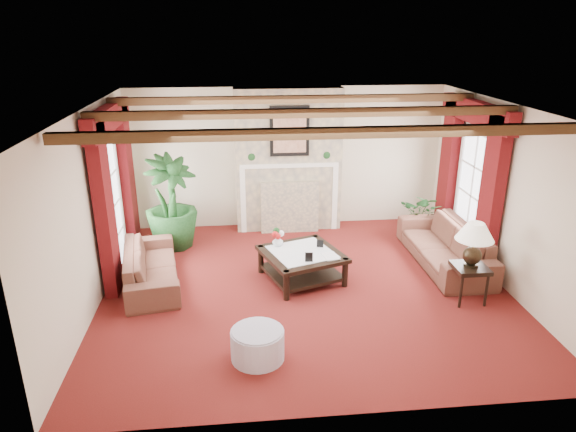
{
  "coord_description": "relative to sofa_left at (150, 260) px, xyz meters",
  "views": [
    {
      "loc": [
        -0.97,
        -6.88,
        3.73
      ],
      "look_at": [
        -0.23,
        0.4,
        1.02
      ],
      "focal_mm": 32.0,
      "sensor_mm": 36.0,
      "label": 1
    }
  ],
  "objects": [
    {
      "name": "book",
      "position": [
        2.62,
        -0.36,
        0.22
      ],
      "size": [
        0.22,
        0.1,
        0.29
      ],
      "primitive_type": "imported",
      "rotation": [
        0.0,
        0.0,
        0.18
      ],
      "color": "black",
      "rests_on": "coffee_table"
    },
    {
      "name": "photo_frame_b",
      "position": [
        2.63,
        0.02,
        0.14
      ],
      "size": [
        0.1,
        0.05,
        0.13
      ],
      "primitive_type": null,
      "rotation": [
        0.0,
        0.0,
        -0.26
      ],
      "color": "black",
      "rests_on": "coffee_table"
    },
    {
      "name": "ottoman",
      "position": [
        1.54,
        -2.11,
        -0.19
      ],
      "size": [
        0.64,
        0.64,
        0.37
      ],
      "primitive_type": "cylinder",
      "color": "#B2A8BE",
      "rests_on": "ground"
    },
    {
      "name": "curtains_right",
      "position": [
        5.2,
        0.59,
        2.17
      ],
      "size": [
        0.2,
        2.4,
        2.55
      ],
      "primitive_type": null,
      "color": "#46090A",
      "rests_on": "ground"
    },
    {
      "name": "fireplace",
      "position": [
        2.34,
        2.14,
        2.32
      ],
      "size": [
        2.0,
        0.52,
        2.7
      ],
      "primitive_type": null,
      "color": "tan",
      "rests_on": "ground"
    },
    {
      "name": "ceiling",
      "position": [
        2.34,
        -0.41,
        2.32
      ],
      "size": [
        6.0,
        6.0,
        0.0
      ],
      "primitive_type": "plane",
      "rotation": [
        3.14,
        0.0,
        0.0
      ],
      "color": "white",
      "rests_on": "floor"
    },
    {
      "name": "right_wall",
      "position": [
        5.34,
        -0.41,
        0.97
      ],
      "size": [
        0.02,
        5.5,
        2.7
      ],
      "primitive_type": "cube",
      "color": "beige",
      "rests_on": "ground"
    },
    {
      "name": "floor",
      "position": [
        2.34,
        -0.41,
        -0.38
      ],
      "size": [
        6.0,
        6.0,
        0.0
      ],
      "primitive_type": "plane",
      "color": "#4B110D",
      "rests_on": "ground"
    },
    {
      "name": "coffee_table",
      "position": [
        2.32,
        -0.12,
        -0.15
      ],
      "size": [
        1.43,
        1.43,
        0.46
      ],
      "primitive_type": null,
      "rotation": [
        0.0,
        0.0,
        0.34
      ],
      "color": "black",
      "rests_on": "ground"
    },
    {
      "name": "curtains_left",
      "position": [
        -0.52,
        0.59,
        2.17
      ],
      "size": [
        0.2,
        2.4,
        2.55
      ],
      "primitive_type": null,
      "color": "#46090A",
      "rests_on": "ground"
    },
    {
      "name": "back_wall",
      "position": [
        2.34,
        2.34,
        0.97
      ],
      "size": [
        6.0,
        0.02,
        2.7
      ],
      "primitive_type": "cube",
      "color": "beige",
      "rests_on": "ground"
    },
    {
      "name": "photo_frame_a",
      "position": [
        2.38,
        -0.48,
        0.15
      ],
      "size": [
        0.12,
        0.03,
        0.15
      ],
      "primitive_type": null,
      "rotation": [
        0.0,
        0.0,
        -0.12
      ],
      "color": "black",
      "rests_on": "coffee_table"
    },
    {
      "name": "table_lamp",
      "position": [
        4.61,
        -1.02,
        0.5
      ],
      "size": [
        0.53,
        0.53,
        0.67
      ],
      "primitive_type": null,
      "color": "black",
      "rests_on": "side_table"
    },
    {
      "name": "french_door_right",
      "position": [
        5.31,
        0.59,
        1.75
      ],
      "size": [
        0.1,
        1.1,
        2.16
      ],
      "primitive_type": null,
      "color": "white",
      "rests_on": "ground"
    },
    {
      "name": "french_door_left",
      "position": [
        -0.63,
        0.59,
        1.75
      ],
      "size": [
        0.1,
        1.1,
        2.16
      ],
      "primitive_type": null,
      "color": "white",
      "rests_on": "ground"
    },
    {
      "name": "left_wall",
      "position": [
        -0.66,
        -0.41,
        0.97
      ],
      "size": [
        0.02,
        5.5,
        2.7
      ],
      "primitive_type": "cube",
      "color": "beige",
      "rests_on": "ground"
    },
    {
      "name": "ceiling_beams",
      "position": [
        2.34,
        -0.41,
        2.26
      ],
      "size": [
        6.0,
        3.0,
        0.12
      ],
      "primitive_type": null,
      "color": "#362111",
      "rests_on": "ceiling"
    },
    {
      "name": "side_table",
      "position": [
        4.61,
        -1.02,
        -0.11
      ],
      "size": [
        0.53,
        0.53,
        0.55
      ],
      "primitive_type": null,
      "rotation": [
        0.0,
        0.0,
        0.16
      ],
      "color": "black",
      "rests_on": "ground"
    },
    {
      "name": "sofa_left",
      "position": [
        0.0,
        0.0,
        0.0
      ],
      "size": [
        2.13,
        1.2,
        0.76
      ],
      "primitive_type": "imported",
      "rotation": [
        0.0,
        0.0,
        1.73
      ],
      "color": "#3E1019",
      "rests_on": "ground"
    },
    {
      "name": "sofa_right",
      "position": [
        4.75,
        0.22,
        0.06
      ],
      "size": [
        2.29,
        0.71,
        0.89
      ],
      "primitive_type": "imported",
      "rotation": [
        0.0,
        0.0,
        -1.56
      ],
      "color": "#3E1019",
      "rests_on": "ground"
    },
    {
      "name": "small_plant",
      "position": [
        4.79,
        1.43,
        -0.05
      ],
      "size": [
        1.59,
        1.59,
        0.66
      ],
      "primitive_type": "imported",
      "rotation": [
        0.0,
        0.0,
        -0.67
      ],
      "color": "black",
      "rests_on": "ground"
    },
    {
      "name": "flower_vase",
      "position": [
        1.97,
        0.15,
        0.16
      ],
      "size": [
        0.26,
        0.27,
        0.17
      ],
      "primitive_type": "imported",
      "rotation": [
        0.0,
        0.0,
        -0.27
      ],
      "color": "silver",
      "rests_on": "coffee_table"
    },
    {
      "name": "potted_palm",
      "position": [
        0.19,
        1.4,
        0.09
      ],
      "size": [
        2.58,
        2.59,
        0.93
      ],
      "primitive_type": "imported",
      "rotation": [
        0.0,
        0.0,
        0.73
      ],
      "color": "black",
      "rests_on": "ground"
    }
  ]
}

